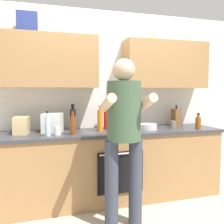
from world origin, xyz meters
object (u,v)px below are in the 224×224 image
object	(u,v)px
bottle_soy	(73,119)
grocery_bag_produce	(52,123)
cup_coffee	(57,130)
knife_block	(176,117)
person_standing	(124,129)
bottle_hotsauce	(106,118)
grocery_bag_rice	(122,125)
grocery_bag_bread	(21,125)
bottle_vinegar	(73,125)
bottle_syrup	(198,122)
bottle_juice	(100,120)
cup_stoneware	(173,125)
bottle_water	(48,126)
mixing_bowl	(148,127)

from	to	relation	value
bottle_soy	grocery_bag_produce	distance (m)	0.29
cup_coffee	knife_block	xyz separation A→B (m)	(1.72, 0.29, 0.07)
person_standing	cup_coffee	world-z (taller)	person_standing
bottle_hotsauce	grocery_bag_produce	world-z (taller)	bottle_hotsauce
grocery_bag_rice	grocery_bag_bread	bearing A→B (deg)	177.45
grocery_bag_bread	grocery_bag_rice	world-z (taller)	grocery_bag_bread
bottle_vinegar	bottle_hotsauce	size ratio (longest dim) A/B	0.84
bottle_syrup	grocery_bag_produce	size ratio (longest dim) A/B	0.91
bottle_soy	grocery_bag_bread	xyz separation A→B (m)	(-0.63, -0.14, -0.04)
bottle_juice	cup_stoneware	world-z (taller)	bottle_juice
bottle_hotsauce	bottle_syrup	xyz separation A→B (m)	(1.19, -0.33, -0.06)
bottle_soy	cup_stoneware	xyz separation A→B (m)	(1.33, -0.24, -0.10)
bottle_juice	cup_stoneware	size ratio (longest dim) A/B	3.17
bottle_water	bottle_syrup	bearing A→B (deg)	0.03
cup_stoneware	grocery_bag_produce	xyz separation A→B (m)	(-1.59, 0.13, 0.07)
grocery_bag_bread	grocery_bag_rice	distance (m)	1.23
bottle_vinegar	bottle_soy	bearing A→B (deg)	82.58
cup_coffee	bottle_vinegar	bearing A→B (deg)	-10.13
grocery_bag_rice	cup_stoneware	bearing A→B (deg)	-3.51
knife_block	grocery_bag_produce	distance (m)	1.76
cup_stoneware	mixing_bowl	world-z (taller)	cup_stoneware
bottle_water	bottle_hotsauce	world-z (taller)	bottle_hotsauce
cup_stoneware	grocery_bag_rice	world-z (taller)	grocery_bag_rice
cup_stoneware	bottle_juice	bearing A→B (deg)	176.73
bottle_juice	mixing_bowl	distance (m)	0.64
bottle_hotsauce	grocery_bag_bread	distance (m)	1.08
bottle_juice	cup_coffee	size ratio (longest dim) A/B	2.96
bottle_water	grocery_bag_produce	distance (m)	0.27
bottle_vinegar	bottle_hotsauce	bearing A→B (deg)	33.24
bottle_syrup	bottle_soy	bearing A→B (deg)	167.14
bottle_hotsauce	mixing_bowl	size ratio (longest dim) A/B	1.41
cup_stoneware	cup_coffee	size ratio (longest dim) A/B	0.93
bottle_water	bottle_soy	xyz separation A→B (m)	(0.33, 0.37, 0.03)
bottle_syrup	mixing_bowl	world-z (taller)	bottle_syrup
grocery_bag_rice	person_standing	bearing A→B (deg)	-106.59
bottle_juice	bottle_vinegar	xyz separation A→B (m)	(-0.37, -0.18, -0.02)
bottle_water	bottle_soy	bearing A→B (deg)	48.63
bottle_water	mixing_bowl	bearing A→B (deg)	5.69
bottle_juice	bottle_soy	world-z (taller)	bottle_soy
mixing_bowl	person_standing	bearing A→B (deg)	-130.49
bottle_hotsauce	cup_coffee	xyz separation A→B (m)	(-0.67, -0.29, -0.09)
cup_coffee	bottle_juice	bearing A→B (deg)	14.92
person_standing	mixing_bowl	distance (m)	0.86
cup_coffee	grocery_bag_rice	world-z (taller)	grocery_bag_rice
person_standing	cup_stoneware	size ratio (longest dim) A/B	17.17
bottle_water	grocery_bag_bread	distance (m)	0.38
bottle_syrup	mixing_bowl	bearing A→B (deg)	169.49
bottle_water	mixing_bowl	size ratio (longest dim) A/B	1.15
bottle_juice	cup_stoneware	distance (m)	1.01
cup_coffee	knife_block	size ratio (longest dim) A/B	0.36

